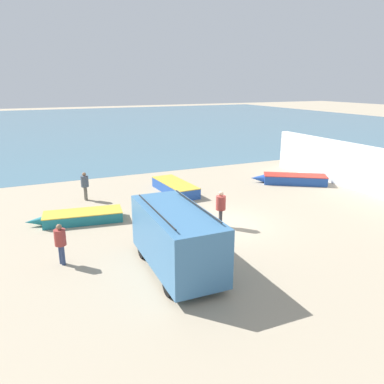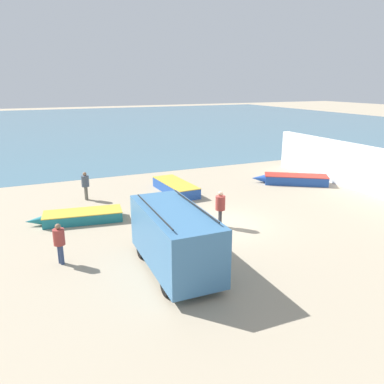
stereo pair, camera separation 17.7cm
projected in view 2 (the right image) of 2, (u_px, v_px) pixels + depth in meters
The scene contains 10 objects.
ground_plane at pixel (223, 225), 18.48m from camera, with size 200.00×200.00×0.00m, color tan.
sea_water at pixel (77, 124), 64.03m from camera, with size 120.00×80.00×0.01m, color #477084.
harbor_wall at pixel (371, 171), 23.28m from camera, with size 0.50×17.34×2.93m, color silver.
parked_van at pixel (174, 238), 13.69m from camera, with size 2.10×5.04×2.49m.
fishing_rowboat_0 at pixel (293, 179), 25.87m from camera, with size 4.81×3.61×0.63m.
fishing_rowboat_1 at pixel (174, 187), 24.01m from camera, with size 1.73×5.08×0.67m.
fishing_rowboat_2 at pixel (80, 217), 18.83m from camera, with size 4.73×1.94×0.53m.
fisherman_0 at pixel (220, 206), 17.92m from camera, with size 0.47×0.47×1.79m.
fisherman_1 at pixel (85, 183), 22.13m from camera, with size 0.45×0.45×1.70m.
fisherman_2 at pixel (59, 240), 14.22m from camera, with size 0.43×0.43×1.64m.
Camera 2 is at (-8.45, -15.16, 6.73)m, focal length 35.00 mm.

